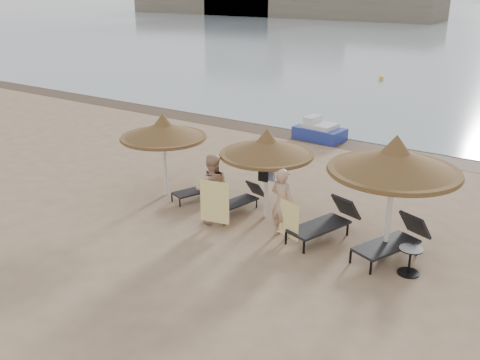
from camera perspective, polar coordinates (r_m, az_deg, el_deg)
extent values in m
plane|color=#A18264|center=(14.10, -1.12, -5.74)|extent=(160.00, 160.00, 0.00)
cube|color=#4C3928|center=(21.94, 13.15, 3.49)|extent=(200.00, 1.60, 0.01)
cube|color=#72654F|center=(102.73, 3.53, 18.19)|extent=(60.00, 10.00, 4.00)
cylinder|color=silver|center=(16.40, -7.99, 1.49)|extent=(0.11, 0.11, 1.88)
cone|color=brown|center=(16.07, -8.19, 5.33)|extent=(2.60, 2.60, 0.49)
cone|color=brown|center=(16.00, -8.24, 6.35)|extent=(0.63, 0.63, 0.40)
cylinder|color=brown|center=(16.13, -8.15, 4.53)|extent=(2.55, 2.55, 0.09)
cylinder|color=silver|center=(14.73, 2.80, -0.60)|extent=(0.11, 0.11, 1.87)
cone|color=brown|center=(14.36, 2.88, 3.60)|extent=(2.58, 2.58, 0.49)
cone|color=brown|center=(14.28, 2.90, 4.73)|extent=(0.62, 0.62, 0.40)
cylinder|color=brown|center=(14.43, 2.86, 2.73)|extent=(2.53, 2.53, 0.09)
cylinder|color=silver|center=(13.04, 15.61, -3.47)|extent=(0.13, 0.13, 2.21)
cone|color=brown|center=(12.58, 16.19, 2.11)|extent=(3.05, 3.05, 0.58)
cone|color=brown|center=(12.48, 16.35, 3.62)|extent=(0.74, 0.74, 0.47)
cylinder|color=brown|center=(12.66, 16.07, 0.93)|extent=(2.99, 2.99, 0.11)
cylinder|color=black|center=(16.15, -7.27, -1.90)|extent=(0.04, 0.04, 0.24)
cylinder|color=black|center=(15.75, -6.43, -2.45)|extent=(0.04, 0.04, 0.24)
cylinder|color=black|center=(16.70, -3.62, -0.99)|extent=(0.04, 0.04, 0.24)
cylinder|color=black|center=(16.32, -2.73, -1.50)|extent=(0.04, 0.04, 0.24)
cube|color=black|center=(16.19, -4.87, -1.19)|extent=(0.96, 1.40, 0.05)
cube|color=black|center=(16.48, -2.62, 0.05)|extent=(0.63, 0.53, 0.49)
cylinder|color=black|center=(15.18, -2.67, -3.27)|extent=(0.04, 0.04, 0.24)
cylinder|color=black|center=(14.85, -1.45, -3.81)|extent=(0.04, 0.04, 0.24)
cylinder|color=black|center=(15.92, 0.55, -2.07)|extent=(0.04, 0.04, 0.24)
cylinder|color=black|center=(15.61, 1.78, -2.55)|extent=(0.04, 0.04, 0.24)
cube|color=black|center=(15.35, -0.30, -2.37)|extent=(0.78, 1.36, 0.05)
cube|color=black|center=(15.76, 1.67, -0.95)|extent=(0.59, 0.46, 0.48)
cylinder|color=black|center=(13.55, 4.92, -6.21)|extent=(0.06, 0.06, 0.32)
cylinder|color=black|center=(13.15, 6.83, -7.17)|extent=(0.06, 0.06, 0.32)
cylinder|color=black|center=(14.59, 9.50, -4.39)|extent=(0.06, 0.06, 0.32)
cylinder|color=black|center=(14.22, 11.39, -5.21)|extent=(0.06, 0.06, 0.32)
cube|color=black|center=(13.82, 8.44, -4.92)|extent=(1.19, 1.84, 0.07)
cube|color=black|center=(14.40, 11.24, -2.83)|extent=(0.82, 0.67, 0.64)
cylinder|color=black|center=(12.91, 11.70, -8.04)|extent=(0.06, 0.06, 0.32)
cylinder|color=black|center=(12.54, 13.77, -9.13)|extent=(0.06, 0.06, 0.32)
cylinder|color=black|center=(13.99, 16.30, -6.13)|extent=(0.06, 0.06, 0.32)
cylinder|color=black|center=(13.65, 18.32, -7.06)|extent=(0.06, 0.06, 0.32)
cube|color=black|center=(13.21, 15.35, -6.75)|extent=(1.28, 1.84, 0.07)
cube|color=black|center=(13.81, 18.19, -4.57)|extent=(0.83, 0.70, 0.64)
cylinder|color=black|center=(12.88, 17.50, -9.42)|extent=(0.49, 0.49, 0.04)
cylinder|color=black|center=(12.74, 17.65, -8.25)|extent=(0.05, 0.05, 0.60)
cylinder|color=black|center=(12.60, 17.80, -7.01)|extent=(0.53, 0.53, 0.03)
imported|color=tan|center=(14.31, -3.04, -0.39)|extent=(1.24, 1.16, 2.27)
imported|color=tan|center=(13.55, 4.54, -1.90)|extent=(1.09, 0.80, 2.17)
cube|color=yellow|center=(13.98, -2.73, -2.37)|extent=(0.82, 0.17, 1.17)
cube|color=yellow|center=(13.36, 5.26, -4.23)|extent=(0.66, 0.23, 0.96)
cube|color=silver|center=(14.78, 3.18, 0.63)|extent=(0.30, 0.13, 0.37)
cube|color=black|center=(14.47, 2.50, 0.59)|extent=(0.28, 0.11, 0.39)
cube|color=navy|center=(22.55, 8.48, 4.93)|extent=(2.14, 1.40, 0.50)
cube|color=silver|center=(22.47, 8.52, 5.71)|extent=(1.39, 1.14, 0.23)
cube|color=silver|center=(22.60, 7.76, 6.39)|extent=(0.55, 0.87, 0.32)
sphere|color=yellow|center=(37.07, 14.84, 10.47)|extent=(0.33, 0.33, 0.33)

